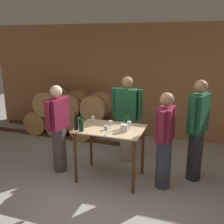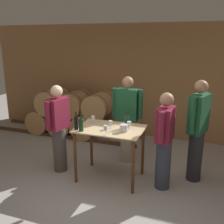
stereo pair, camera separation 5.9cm
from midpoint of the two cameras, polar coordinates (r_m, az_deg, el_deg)
ground_plane at (r=4.18m, az=-1.78°, el=-18.37°), size 14.00×14.00×0.00m
back_wall at (r=6.34m, az=7.84°, el=6.50°), size 8.40×0.05×2.70m
barrel_rack at (r=6.62m, az=-8.86°, el=-0.28°), size 3.92×0.79×1.13m
tasting_table at (r=4.39m, az=-0.05°, el=-5.59°), size 1.11×0.77×0.92m
wine_bottle_far_left at (r=4.26m, az=-7.42°, el=-2.34°), size 0.06×0.06×0.30m
wine_bottle_left at (r=4.19m, az=-6.34°, el=-2.72°), size 0.08×0.08×0.29m
wine_bottle_center at (r=4.32m, az=3.57°, el=-2.11°), size 0.07×0.07×0.28m
wine_glass_near_left at (r=4.57m, az=-3.78°, el=-1.29°), size 0.06×0.06×0.13m
wine_glass_near_center at (r=4.28m, az=0.06°, el=-2.39°), size 0.06×0.06×0.13m
wine_glass_near_right at (r=3.99m, az=-0.99°, el=-3.55°), size 0.06×0.06×0.16m
wine_glass_far_side at (r=4.24m, az=4.15°, el=-2.60°), size 0.07×0.07×0.14m
ice_bucket at (r=4.16m, az=2.99°, el=-3.52°), size 0.12×0.12×0.12m
person_host at (r=4.52m, az=18.45°, el=-3.57°), size 0.34×0.56×1.72m
person_visitor_with_scarf at (r=4.99m, az=3.64°, el=-1.31°), size 0.59×0.24×1.68m
person_visitor_bearded at (r=4.17m, az=11.75°, el=-5.92°), size 0.25×0.59×1.57m
person_visitor_near_door at (r=4.72m, az=-11.21°, el=-3.25°), size 0.29×0.58×1.58m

